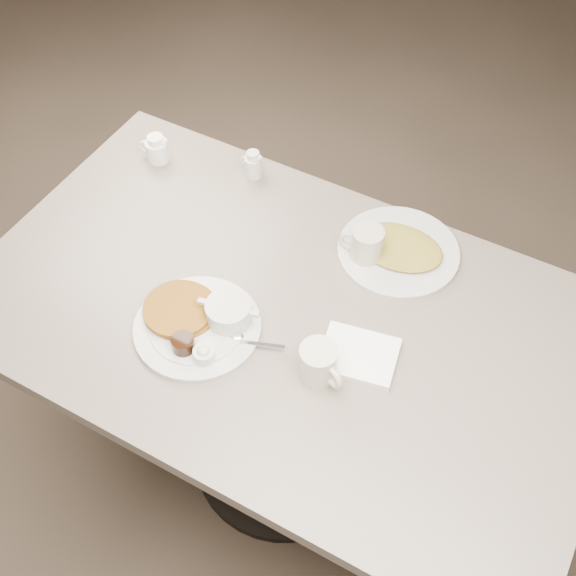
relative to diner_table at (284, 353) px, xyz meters
The scene contains 9 objects.
room 0.82m from the diner_table, ahead, with size 7.04×8.04×2.84m.
diner_table is the anchor object (origin of this frame).
main_plate 0.27m from the diner_table, 138.70° to the right, with size 0.38×0.35×0.07m.
coffee_mug_near 0.29m from the diner_table, 36.83° to the right, with size 0.13×0.11×0.09m.
napkin 0.28m from the diner_table, ahead, with size 0.19×0.16×0.02m.
coffee_mug_far 0.34m from the diner_table, 68.74° to the left, with size 0.12×0.09×0.10m.
creamer_left 0.68m from the diner_table, 152.30° to the left, with size 0.09×0.07×0.08m.
creamer_right 0.53m from the diner_table, 129.14° to the left, with size 0.07×0.06×0.08m.
hash_plate 0.39m from the diner_table, 61.82° to the left, with size 0.32×0.32×0.04m.
Camera 1 is at (0.51, -0.90, 2.13)m, focal length 45.71 mm.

